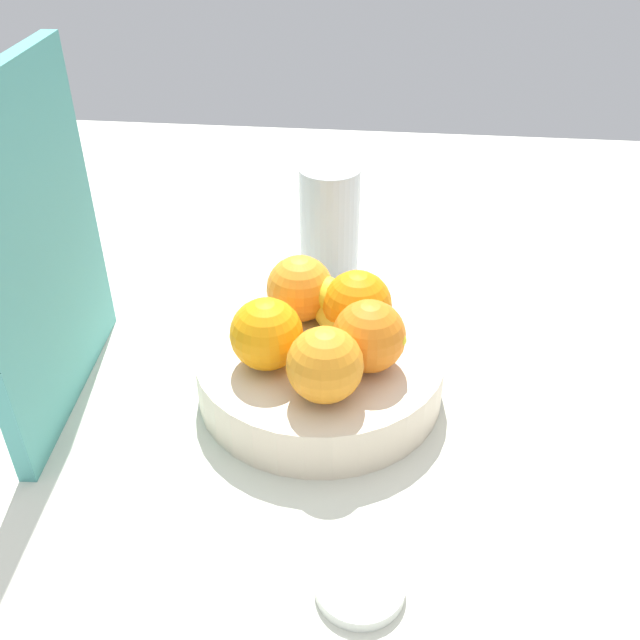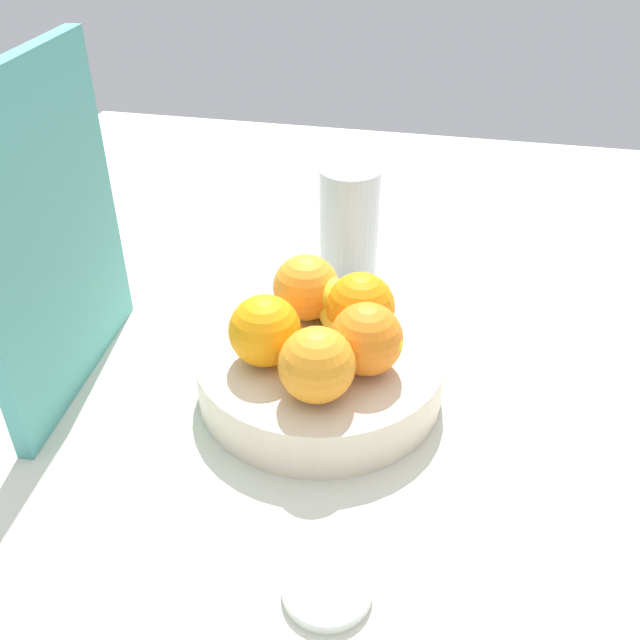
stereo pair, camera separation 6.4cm
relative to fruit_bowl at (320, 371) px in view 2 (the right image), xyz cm
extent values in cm
cube|color=beige|center=(-2.94, 0.53, -4.38)|extent=(180.00, 140.00, 3.00)
cylinder|color=beige|center=(0.00, 0.00, 0.00)|extent=(27.37, 27.37, 5.76)
sphere|color=orange|center=(-2.95, 5.27, 6.72)|extent=(7.69, 7.69, 7.69)
sphere|color=orange|center=(-7.42, -1.30, 6.72)|extent=(7.69, 7.69, 7.69)
sphere|color=orange|center=(-2.16, -5.34, 6.72)|extent=(7.69, 7.69, 7.69)
sphere|color=orange|center=(3.65, -3.73, 6.72)|extent=(7.69, 7.69, 7.69)
sphere|color=orange|center=(6.28, 3.00, 6.72)|extent=(7.69, 7.69, 7.69)
ellipsoid|color=yellow|center=(2.94, -1.77, 4.88)|extent=(16.70, 12.02, 4.00)
ellipsoid|color=yellow|center=(2.51, -3.04, 7.08)|extent=(14.87, 14.83, 4.00)
cube|color=teal|center=(-3.03, 27.95, 15.12)|extent=(28.06, 3.80, 36.00)
cylinder|color=#B5BDC2|center=(25.68, 1.52, 5.29)|extent=(8.28, 8.28, 16.35)
cylinder|color=white|center=(-25.35, -6.13, -2.30)|extent=(7.61, 7.61, 1.15)
camera|label=1|loc=(-60.90, -6.70, 48.98)|focal=39.26mm
camera|label=2|loc=(-59.87, -13.05, 48.98)|focal=39.26mm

